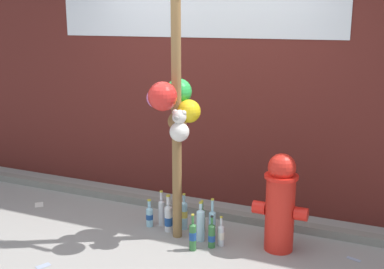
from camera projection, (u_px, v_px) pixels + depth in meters
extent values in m
plane|color=gray|center=(146.00, 251.00, 4.31)|extent=(14.00, 14.00, 0.00)
cube|color=#561E19|center=(210.00, 30.00, 5.19)|extent=(10.00, 0.20, 3.79)
cube|color=silver|center=(192.00, 13.00, 5.12)|extent=(3.26, 0.01, 0.50)
cube|color=slate|center=(190.00, 209.00, 5.17)|extent=(8.00, 0.12, 0.08)
cylinder|color=olive|center=(176.00, 93.00, 4.29)|extent=(0.09, 0.09, 2.75)
sphere|color=yellow|center=(189.00, 111.00, 4.30)|extent=(0.21, 0.21, 0.21)
sphere|color=green|center=(179.00, 92.00, 4.41)|extent=(0.24, 0.24, 0.24)
sphere|color=#D66BB2|center=(157.00, 98.00, 4.32)|extent=(0.18, 0.18, 0.18)
sphere|color=red|center=(163.00, 96.00, 4.12)|extent=(0.25, 0.25, 0.25)
sphere|color=brown|center=(177.00, 121.00, 4.48)|extent=(0.18, 0.18, 0.18)
sphere|color=brown|center=(177.00, 107.00, 4.45)|extent=(0.13, 0.13, 0.13)
sphere|color=brown|center=(173.00, 102.00, 4.46)|extent=(0.05, 0.05, 0.05)
sphere|color=brown|center=(181.00, 103.00, 4.43)|extent=(0.05, 0.05, 0.05)
sphere|color=brown|center=(175.00, 108.00, 4.40)|extent=(0.05, 0.05, 0.05)
sphere|color=silver|center=(179.00, 132.00, 4.24)|extent=(0.17, 0.17, 0.17)
sphere|color=silver|center=(179.00, 117.00, 4.20)|extent=(0.13, 0.13, 0.13)
sphere|color=silver|center=(175.00, 112.00, 4.21)|extent=(0.05, 0.05, 0.05)
sphere|color=silver|center=(184.00, 113.00, 4.18)|extent=(0.05, 0.05, 0.05)
sphere|color=#9D9992|center=(177.00, 118.00, 4.16)|extent=(0.04, 0.04, 0.04)
cylinder|color=red|center=(280.00, 214.00, 4.28)|extent=(0.26, 0.26, 0.67)
cylinder|color=red|center=(281.00, 176.00, 4.20)|extent=(0.30, 0.30, 0.03)
sphere|color=red|center=(282.00, 167.00, 4.18)|extent=(0.24, 0.24, 0.24)
cylinder|color=red|center=(259.00, 207.00, 4.34)|extent=(0.12, 0.12, 0.12)
cylinder|color=red|center=(301.00, 214.00, 4.20)|extent=(0.12, 0.12, 0.12)
cylinder|color=#93CCE0|center=(184.00, 216.00, 4.74)|extent=(0.07, 0.07, 0.27)
cone|color=#93CCE0|center=(184.00, 202.00, 4.71)|extent=(0.07, 0.07, 0.03)
cylinder|color=#93CCE0|center=(184.00, 198.00, 4.70)|extent=(0.03, 0.03, 0.06)
cylinder|color=#D8C64C|center=(184.00, 214.00, 4.74)|extent=(0.07, 0.07, 0.07)
cylinder|color=gold|center=(184.00, 194.00, 4.69)|extent=(0.03, 0.03, 0.01)
cylinder|color=silver|center=(169.00, 219.00, 4.70)|extent=(0.08, 0.08, 0.24)
cone|color=silver|center=(168.00, 206.00, 4.66)|extent=(0.08, 0.08, 0.03)
cylinder|color=silver|center=(168.00, 200.00, 4.65)|extent=(0.04, 0.04, 0.08)
cylinder|color=#1E478C|center=(169.00, 221.00, 4.70)|extent=(0.08, 0.08, 0.09)
cylinder|color=gold|center=(168.00, 196.00, 4.64)|extent=(0.04, 0.04, 0.01)
cylinder|color=silver|center=(221.00, 236.00, 4.40)|extent=(0.06, 0.06, 0.18)
cone|color=silver|center=(221.00, 226.00, 4.38)|extent=(0.06, 0.06, 0.02)
cylinder|color=silver|center=(221.00, 221.00, 4.37)|extent=(0.02, 0.02, 0.07)
cylinder|color=silver|center=(221.00, 235.00, 4.40)|extent=(0.06, 0.06, 0.07)
cylinder|color=gold|center=(221.00, 217.00, 4.36)|extent=(0.03, 0.03, 0.01)
cylinder|color=#93CCE0|center=(212.00, 226.00, 4.51)|extent=(0.07, 0.07, 0.27)
cone|color=#93CCE0|center=(212.00, 212.00, 4.48)|extent=(0.07, 0.07, 0.03)
cylinder|color=#93CCE0|center=(212.00, 205.00, 4.46)|extent=(0.03, 0.03, 0.10)
cylinder|color=gold|center=(212.00, 199.00, 4.45)|extent=(0.03, 0.03, 0.01)
cylinder|color=#337038|center=(212.00, 237.00, 4.37)|extent=(0.06, 0.06, 0.21)
cone|color=#337038|center=(212.00, 225.00, 4.34)|extent=(0.06, 0.06, 0.03)
cylinder|color=#337038|center=(212.00, 220.00, 4.33)|extent=(0.02, 0.02, 0.06)
cylinder|color=#1E478C|center=(212.00, 238.00, 4.37)|extent=(0.07, 0.07, 0.06)
cylinder|color=black|center=(212.00, 216.00, 4.32)|extent=(0.03, 0.03, 0.01)
cylinder|color=#B2DBEA|center=(201.00, 226.00, 4.49)|extent=(0.08, 0.08, 0.29)
cone|color=#B2DBEA|center=(201.00, 210.00, 4.45)|extent=(0.08, 0.08, 0.03)
cylinder|color=#B2DBEA|center=(201.00, 206.00, 4.44)|extent=(0.03, 0.03, 0.05)
cylinder|color=gold|center=(201.00, 203.00, 4.43)|extent=(0.04, 0.04, 0.01)
cylinder|color=#337038|center=(202.00, 221.00, 4.69)|extent=(0.06, 0.06, 0.21)
cone|color=#337038|center=(202.00, 210.00, 4.66)|extent=(0.06, 0.06, 0.03)
cylinder|color=#337038|center=(202.00, 205.00, 4.65)|extent=(0.02, 0.02, 0.07)
cylinder|color=gold|center=(202.00, 201.00, 4.64)|extent=(0.03, 0.03, 0.01)
cylinder|color=#337038|center=(193.00, 238.00, 4.31)|extent=(0.06, 0.06, 0.24)
cone|color=#337038|center=(193.00, 224.00, 4.28)|extent=(0.06, 0.06, 0.03)
cylinder|color=#337038|center=(193.00, 219.00, 4.27)|extent=(0.02, 0.02, 0.07)
cylinder|color=#1E478C|center=(193.00, 236.00, 4.31)|extent=(0.06, 0.06, 0.07)
cylinder|color=gold|center=(193.00, 215.00, 4.26)|extent=(0.03, 0.03, 0.01)
cylinder|color=silver|center=(162.00, 213.00, 4.83)|extent=(0.06, 0.06, 0.25)
cone|color=silver|center=(161.00, 201.00, 4.80)|extent=(0.06, 0.06, 0.02)
cylinder|color=silver|center=(161.00, 196.00, 4.79)|extent=(0.03, 0.03, 0.08)
cylinder|color=gold|center=(161.00, 192.00, 4.78)|extent=(0.03, 0.03, 0.01)
cylinder|color=#93CCE0|center=(150.00, 218.00, 4.81)|extent=(0.07, 0.07, 0.18)
cone|color=#93CCE0|center=(149.00, 208.00, 4.79)|extent=(0.07, 0.07, 0.03)
cylinder|color=#93CCE0|center=(149.00, 204.00, 4.78)|extent=(0.03, 0.03, 0.06)
cylinder|color=#1E478C|center=(150.00, 217.00, 4.81)|extent=(0.07, 0.07, 0.05)
cylinder|color=gold|center=(149.00, 200.00, 4.77)|extent=(0.04, 0.04, 0.01)
cube|color=#8C99B2|center=(43.00, 266.00, 4.06)|extent=(0.11, 0.13, 0.01)
cube|color=#8C99B2|center=(354.00, 259.00, 4.17)|extent=(0.13, 0.08, 0.01)
cube|color=silver|center=(39.00, 205.00, 5.38)|extent=(0.16, 0.17, 0.01)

